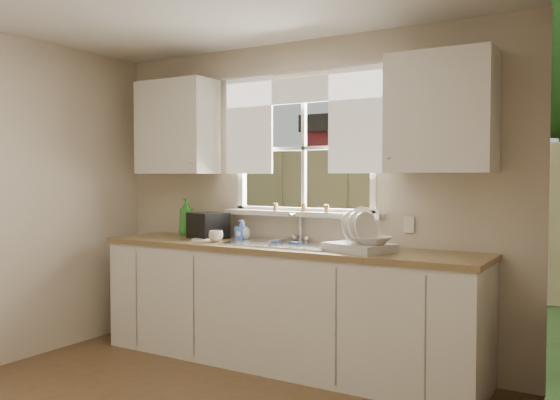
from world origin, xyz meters
The scene contains 19 objects.
room_walls centered at (0.00, -0.07, 1.24)m, with size 3.62×4.02×2.50m.
window centered at (0.00, 2.00, 1.49)m, with size 1.38×0.16×1.06m.
curtains centered at (0.00, 1.95, 1.93)m, with size 1.50×0.03×0.81m.
base_cabinets centered at (0.00, 1.68, 0.43)m, with size 3.00×0.62×0.87m, color white.
countertop centered at (0.00, 1.68, 0.89)m, with size 3.04×0.65×0.04m, color olive.
upper_cabinet_left centered at (-1.15, 1.82, 1.85)m, with size 0.70×0.33×0.80m, color white.
upper_cabinet_right centered at (1.15, 1.82, 1.85)m, with size 0.70×0.33×0.80m, color white.
wall_outlet centered at (0.88, 1.99, 1.08)m, with size 0.08×0.01×0.12m, color beige.
sill_jars centered at (0.02, 1.94, 1.18)m, with size 0.50×0.04×0.06m.
backyard centered at (0.58, 8.42, 3.46)m, with size 20.00×10.00×6.13m.
sink centered at (0.00, 1.71, 0.84)m, with size 0.88×0.52×0.40m.
dish_rack centered at (0.65, 1.64, 0.98)m, with size 0.51×0.44×0.30m.
bowl centered at (0.77, 1.59, 0.99)m, with size 0.23×0.23×0.06m, color beige.
soap_bottle_a centered at (-1.09, 1.87, 1.08)m, with size 0.13×0.13×0.33m, color #318C2E.
soap_bottle_b centered at (-0.46, 1.80, 0.99)m, with size 0.07×0.08×0.17m, color blue.
soap_bottle_c centered at (-0.46, 1.82, 0.99)m, with size 0.13×0.13×0.16m, color beige.
saucer centered at (-0.74, 1.64, 0.92)m, with size 0.16×0.16×0.01m, color white.
cup centered at (-0.55, 1.58, 0.96)m, with size 0.11×0.11×0.09m, color silver.
black_appliance centered at (-0.78, 1.79, 1.02)m, with size 0.29×0.25×0.21m, color black.
Camera 1 is at (2.28, -2.12, 1.42)m, focal length 38.00 mm.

